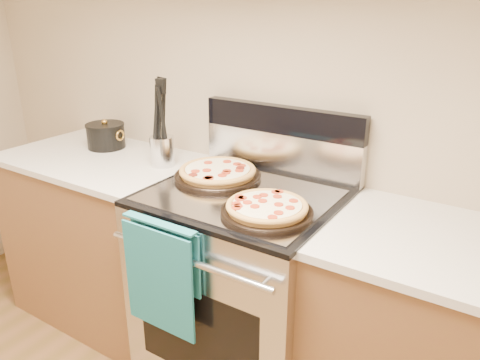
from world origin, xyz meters
The scene contains 15 objects.
wall_back centered at (0.00, 2.00, 1.35)m, with size 4.00×4.00×0.00m, color tan.
range_body centered at (0.00, 1.65, 0.45)m, with size 0.76×0.68×0.90m, color #B7B7BC.
oven_window centered at (0.00, 1.31, 0.45)m, with size 0.56×0.01×0.40m, color black.
cooktop centered at (0.00, 1.65, 0.91)m, with size 0.76×0.68×0.02m, color black.
backsplash_lower centered at (0.00, 1.96, 1.01)m, with size 0.76×0.06×0.18m, color silver.
backsplash_upper centered at (0.00, 1.96, 1.16)m, with size 0.76×0.06×0.12m, color black.
oven_handle centered at (0.00, 1.27, 0.80)m, with size 0.03×0.03×0.70m, color silver.
dish_towel centered at (-0.12, 1.27, 0.70)m, with size 0.32×0.05×0.42m, color navy, non-canonical shape.
foil_sheet centered at (0.00, 1.62, 0.92)m, with size 0.70×0.55×0.01m, color gray.
cabinet_left centered at (-0.88, 1.68, 0.44)m, with size 1.00×0.62×0.88m, color brown.
countertop_left centered at (-0.88, 1.68, 0.90)m, with size 1.02×0.64×0.03m, color beige.
pepperoni_pizza_back centered at (-0.18, 1.72, 0.95)m, with size 0.37×0.37×0.05m, color #C07C3A, non-canonical shape.
pepperoni_pizza_front centered at (0.18, 1.52, 0.95)m, with size 0.33×0.33×0.04m, color #C07C3A, non-canonical shape.
utensil_crock centered at (-0.52, 1.75, 0.98)m, with size 0.11×0.11×0.14m, color silver.
saucepan centered at (-0.97, 1.81, 0.97)m, with size 0.20×0.20×0.12m, color black.
Camera 1 is at (0.93, 0.18, 1.65)m, focal length 35.00 mm.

